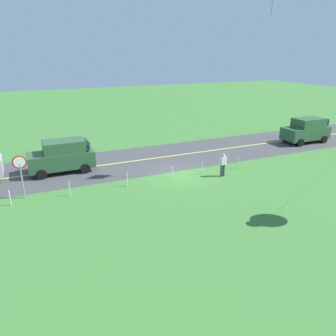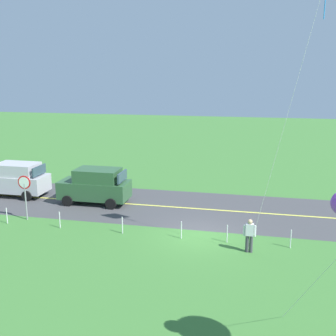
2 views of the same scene
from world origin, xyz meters
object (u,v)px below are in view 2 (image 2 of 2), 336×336
(person_adult_near, at_px, (249,234))
(car_parked_east_near, at_px, (16,179))
(car_suv_foreground, at_px, (95,186))
(stop_sign, at_px, (25,189))

(person_adult_near, bearing_deg, car_parked_east_near, 43.43)
(car_suv_foreground, height_order, person_adult_near, car_suv_foreground)
(car_suv_foreground, distance_m, car_parked_east_near, 5.91)
(stop_sign, xyz_separation_m, person_adult_near, (-12.37, 1.69, -0.94))
(stop_sign, bearing_deg, car_suv_foreground, -126.15)
(car_suv_foreground, bearing_deg, stop_sign, 53.85)
(car_suv_foreground, distance_m, person_adult_near, 11.08)
(car_parked_east_near, relative_size, stop_sign, 1.72)
(car_suv_foreground, xyz_separation_m, person_adult_near, (-9.69, 5.35, -0.29))
(car_parked_east_near, height_order, stop_sign, stop_sign)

